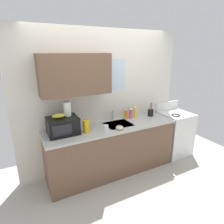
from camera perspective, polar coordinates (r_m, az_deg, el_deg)
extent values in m
cube|color=#B2ADA3|center=(2.96, 12.34, -28.87)|extent=(5.49, 4.40, 0.02)
cube|color=silver|center=(3.47, -2.67, 3.14)|extent=(3.09, 0.10, 2.50)
cube|color=brown|center=(2.98, -10.95, 11.01)|extent=(1.08, 0.32, 0.62)
cube|color=silver|center=(3.40, -0.38, 11.02)|extent=(0.56, 0.02, 0.55)
cube|color=brown|center=(3.48, 0.00, -11.33)|extent=(2.29, 0.60, 0.86)
cube|color=#B7B7B2|center=(3.28, 0.00, -4.45)|extent=(2.32, 0.63, 0.03)
cube|color=#9EA0A5|center=(3.38, 1.90, -4.75)|extent=(0.46, 0.38, 0.14)
cylinder|color=#B2B5BA|center=(3.50, 0.17, -1.09)|extent=(0.03, 0.03, 0.18)
cube|color=white|center=(4.30, 18.16, -6.07)|extent=(0.60, 0.60, 0.90)
torus|color=black|center=(4.00, 18.58, -0.90)|extent=(0.17, 0.17, 0.02)
cube|color=white|center=(4.31, 16.23, 1.79)|extent=(0.60, 0.04, 0.18)
cube|color=black|center=(3.01, -14.54, -4.04)|extent=(0.46, 0.34, 0.27)
cube|color=black|center=(2.84, -14.69, -5.37)|extent=(0.28, 0.01, 0.17)
ellipsoid|color=gold|center=(2.94, -15.74, -1.11)|extent=(0.20, 0.11, 0.07)
cylinder|color=white|center=(3.00, -13.27, 0.94)|extent=(0.11, 0.11, 0.22)
cylinder|color=orange|center=(3.62, 4.30, -0.69)|extent=(0.06, 0.06, 0.17)
cone|color=white|center=(3.59, 4.34, 0.83)|extent=(0.04, 0.04, 0.04)
cylinder|color=#E55999|center=(3.65, 5.70, -0.50)|extent=(0.07, 0.07, 0.17)
cone|color=white|center=(3.62, 5.75, 1.05)|extent=(0.05, 0.05, 0.04)
cylinder|color=yellow|center=(3.68, 7.04, -0.12)|extent=(0.06, 0.06, 0.21)
cone|color=white|center=(3.64, 7.11, 1.69)|extent=(0.04, 0.04, 0.04)
cylinder|color=gold|center=(3.02, -7.76, -4.25)|extent=(0.10, 0.10, 0.20)
cylinder|color=white|center=(3.07, -1.84, -4.80)|extent=(0.08, 0.08, 0.09)
cylinder|color=black|center=(3.83, 11.50, -0.21)|extent=(0.11, 0.11, 0.13)
cylinder|color=olive|center=(3.80, 11.40, 0.99)|extent=(0.03, 0.02, 0.22)
cylinder|color=olive|center=(3.83, 11.70, 1.17)|extent=(0.02, 0.02, 0.23)
cylinder|color=olive|center=(3.79, 11.77, 0.96)|extent=(0.01, 0.03, 0.23)
ellipsoid|color=beige|center=(3.12, 2.30, -4.71)|extent=(0.13, 0.13, 0.06)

